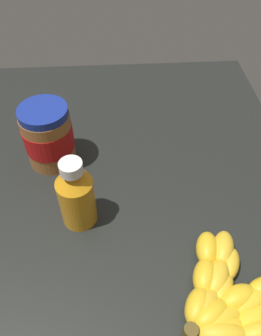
% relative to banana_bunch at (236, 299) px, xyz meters
% --- Properties ---
extents(ground_plane, '(0.95, 0.77, 0.03)m').
position_rel_banana_bunch_xyz_m(ground_plane, '(-0.22, -0.18, -0.03)').
color(ground_plane, black).
extents(banana_bunch, '(0.19, 0.21, 0.04)m').
position_rel_banana_bunch_xyz_m(banana_bunch, '(0.00, 0.00, 0.00)').
color(banana_bunch, yellow).
rests_on(banana_bunch, ground_plane).
extents(peanut_butter_jar, '(0.10, 0.10, 0.13)m').
position_rel_banana_bunch_xyz_m(peanut_butter_jar, '(-0.32, -0.30, 0.05)').
color(peanut_butter_jar, '#9E602D').
rests_on(peanut_butter_jar, ground_plane).
extents(honey_bottle, '(0.06, 0.06, 0.14)m').
position_rel_banana_bunch_xyz_m(honey_bottle, '(-0.17, -0.23, 0.05)').
color(honey_bottle, orange).
rests_on(honey_bottle, ground_plane).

